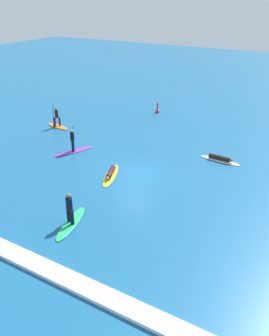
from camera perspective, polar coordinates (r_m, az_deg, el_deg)
ground_plane at (r=23.87m, az=0.00°, el=-1.07°), size 120.00×120.00×0.00m
surfer_on_purple_board at (r=27.54m, az=-9.83°, el=3.50°), size 1.87×3.26×2.01m
surfer_on_yellow_board at (r=23.67m, az=-3.85°, el=-0.97°), size 1.77×3.31×0.43m
surfer_on_orange_board at (r=33.12m, az=-12.29°, el=7.15°), size 2.69×1.16×2.12m
surfer_on_green_board at (r=19.07m, az=-10.25°, el=-7.67°), size 1.47×3.29×1.86m
surfer_on_white_board at (r=26.48m, az=13.58°, el=1.42°), size 3.03×0.85×0.41m
marker_buoy at (r=36.53m, az=3.68°, el=9.16°), size 0.38×0.38×1.14m
wave_crest at (r=17.45m, az=-17.12°, el=-13.80°), size 24.80×0.90×0.18m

